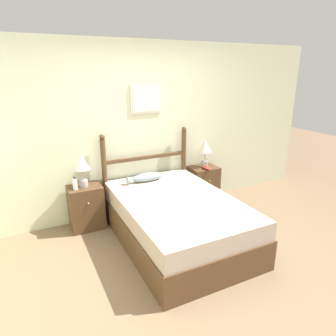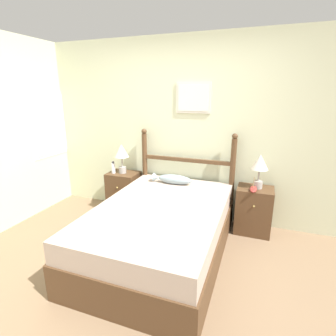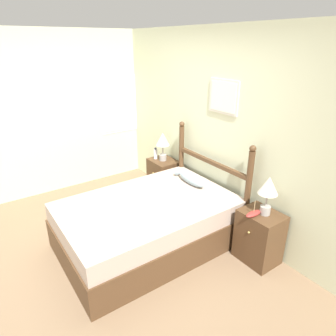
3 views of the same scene
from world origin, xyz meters
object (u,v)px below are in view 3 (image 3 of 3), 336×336
at_px(table_lamp_left, 163,142).
at_px(fish_pillow, 190,179).
at_px(nightstand_left, 163,178).
at_px(model_boat, 254,213).
at_px(nightstand_right, 259,237).
at_px(table_lamp_right, 268,189).
at_px(bottle, 156,154).
at_px(bed, 148,224).

relative_size(table_lamp_left, fish_pillow, 0.81).
bearing_deg(nightstand_left, model_boat, -3.47).
bearing_deg(model_boat, fish_pillow, -178.61).
xyz_separation_m(nightstand_right, table_lamp_left, (-1.94, -0.00, 0.62)).
xyz_separation_m(table_lamp_left, fish_pillow, (0.86, -0.14, -0.27)).
relative_size(table_lamp_right, fish_pillow, 0.81).
bearing_deg(table_lamp_left, nightstand_right, 0.12).
height_order(table_lamp_right, bottle, table_lamp_right).
bearing_deg(nightstand_right, bottle, -178.28).
relative_size(table_lamp_left, table_lamp_right, 1.00).
bearing_deg(nightstand_right, bed, -137.62).
height_order(nightstand_left, fish_pillow, fish_pillow).
relative_size(nightstand_left, table_lamp_left, 1.40).
relative_size(nightstand_left, nightstand_right, 1.00).
bearing_deg(nightstand_left, table_lamp_right, 0.31).
xyz_separation_m(bed, model_boat, (0.94, 0.77, 0.35)).
bearing_deg(bottle, nightstand_right, 1.72).
xyz_separation_m(bed, bottle, (-1.10, 0.82, 0.41)).
relative_size(table_lamp_right, model_boat, 1.99).
bearing_deg(fish_pillow, table_lamp_left, 170.87).
bearing_deg(bottle, nightstand_left, 25.99).
xyz_separation_m(nightstand_right, table_lamp_right, (0.02, 0.01, 0.62)).
xyz_separation_m(nightstand_left, table_lamp_left, (-0.00, -0.00, 0.62)).
bearing_deg(nightstand_right, fish_pillow, -172.57).
bearing_deg(table_lamp_right, nightstand_right, -153.24).
relative_size(bed, table_lamp_left, 4.66).
bearing_deg(fish_pillow, bottle, 175.35).
relative_size(bottle, fish_pillow, 0.34).
height_order(nightstand_left, table_lamp_left, table_lamp_left).
relative_size(nightstand_left, table_lamp_right, 1.40).
distance_m(nightstand_left, model_boat, 1.94).
relative_size(bed, nightstand_right, 3.34).
relative_size(table_lamp_left, model_boat, 1.99).
distance_m(nightstand_right, fish_pillow, 1.15).
height_order(nightstand_left, nightstand_right, same).
bearing_deg(nightstand_right, nightstand_left, 180.00).
relative_size(nightstand_right, table_lamp_left, 1.40).
height_order(bottle, model_boat, bottle).
height_order(bed, table_lamp_right, table_lamp_right).
bearing_deg(bed, nightstand_right, 42.38).
bearing_deg(model_boat, bottle, 178.49).
distance_m(bed, table_lamp_right, 1.48).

